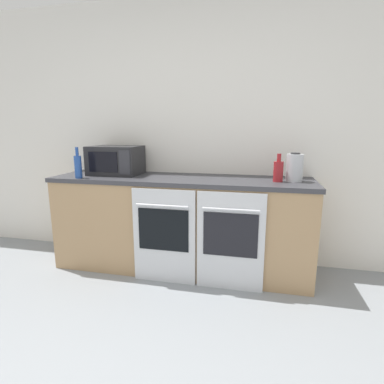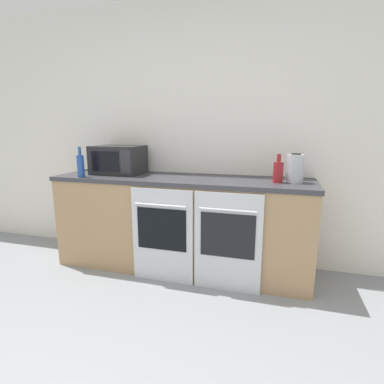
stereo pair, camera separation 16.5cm
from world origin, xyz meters
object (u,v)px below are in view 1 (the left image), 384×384
(microwave, at_px, (116,160))
(oven_left, at_px, (164,236))
(kettle, at_px, (294,168))
(oven_right, at_px, (230,241))
(bottle_blue, at_px, (78,166))
(bottle_red, at_px, (278,171))

(microwave, bearing_deg, oven_left, -31.88)
(kettle, bearing_deg, oven_left, -163.10)
(oven_right, bearing_deg, oven_left, 180.00)
(bottle_blue, xyz_separation_m, bottle_red, (1.79, 0.21, -0.02))
(bottle_blue, bearing_deg, microwave, 53.03)
(oven_left, height_order, kettle, kettle)
(microwave, relative_size, kettle, 1.98)
(oven_right, height_order, kettle, kettle)
(microwave, height_order, kettle, microwave)
(kettle, bearing_deg, bottle_blue, -172.58)
(bottle_red, relative_size, kettle, 0.97)
(microwave, height_order, bottle_blue, bottle_blue)
(microwave, relative_size, bottle_blue, 1.73)
(microwave, xyz_separation_m, bottle_blue, (-0.23, -0.30, -0.03))
(oven_left, distance_m, bottle_blue, 1.03)
(microwave, xyz_separation_m, bottle_red, (1.57, -0.10, -0.05))
(kettle, bearing_deg, bottle_red, -162.18)
(microwave, bearing_deg, oven_right, -17.76)
(oven_right, xyz_separation_m, microwave, (-1.19, 0.38, 0.61))
(bottle_blue, bearing_deg, oven_right, -3.16)
(oven_left, distance_m, bottle_red, 1.14)
(oven_left, bearing_deg, bottle_blue, 174.68)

